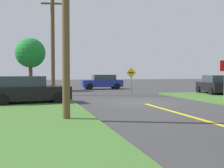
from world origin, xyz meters
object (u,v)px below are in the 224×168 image
object	(u,v)px
car_on_crossroad	(216,85)
utility_pole_near	(66,12)
parked_car_near_building	(28,90)
utility_pole_mid	(53,44)
direction_sign	(131,78)
oak_tree_left	(30,53)
car_approaching_junction	(102,82)

from	to	relation	value
car_on_crossroad	utility_pole_near	xyz separation A→B (m)	(-13.51, -9.26, 3.26)
parked_car_near_building	utility_pole_mid	xyz separation A→B (m)	(1.76, 5.90, 3.32)
direction_sign	utility_pole_mid	bearing A→B (deg)	176.81
utility_pole_mid	direction_sign	world-z (taller)	utility_pole_mid
car_on_crossroad	direction_sign	distance (m)	7.18
car_on_crossroad	direction_sign	xyz separation A→B (m)	(-6.70, 2.52, 0.62)
car_on_crossroad	oak_tree_left	size ratio (longest dim) A/B	0.77
oak_tree_left	parked_car_near_building	bearing A→B (deg)	-89.42
car_on_crossroad	utility_pole_near	bearing A→B (deg)	135.80
utility_pole_near	car_on_crossroad	bearing A→B (deg)	34.44
car_on_crossroad	utility_pole_near	distance (m)	16.70
parked_car_near_building	utility_pole_mid	distance (m)	6.99
car_on_crossroad	parked_car_near_building	bearing A→B (deg)	112.64
oak_tree_left	utility_pole_near	bearing A→B (deg)	-84.85
parked_car_near_building	direction_sign	world-z (taller)	direction_sign
car_on_crossroad	oak_tree_left	xyz separation A→B (m)	(-15.18, 9.33, 3.04)
parked_car_near_building	direction_sign	bearing A→B (deg)	27.89
car_on_crossroad	car_approaching_junction	size ratio (longest dim) A/B	0.91
direction_sign	car_approaching_junction	bearing A→B (deg)	95.45
parked_car_near_building	utility_pole_mid	bearing A→B (deg)	67.83
car_on_crossroad	car_approaching_junction	world-z (taller)	same
car_on_crossroad	oak_tree_left	bearing A→B (deg)	69.78
utility_pole_near	oak_tree_left	size ratio (longest dim) A/B	1.46
car_approaching_junction	oak_tree_left	world-z (taller)	oak_tree_left
car_approaching_junction	oak_tree_left	size ratio (longest dim) A/B	0.84
utility_pole_near	car_approaching_junction	bearing A→B (deg)	72.57
car_approaching_junction	direction_sign	size ratio (longest dim) A/B	1.99
utility_pole_mid	car_on_crossroad	bearing A→B (deg)	-12.26
car_approaching_junction	utility_pole_mid	size ratio (longest dim) A/B	0.57
car_on_crossroad	utility_pole_mid	xyz separation A→B (m)	(-13.30, 2.89, 3.33)
utility_pole_near	oak_tree_left	bearing A→B (deg)	95.15
car_approaching_junction	utility_pole_near	distance (m)	20.57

